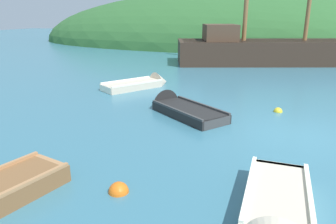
{
  "coord_description": "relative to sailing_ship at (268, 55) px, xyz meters",
  "views": [
    {
      "loc": [
        -0.94,
        -9.26,
        3.35
      ],
      "look_at": [
        -4.19,
        0.75,
        0.1
      ],
      "focal_mm": 33.8,
      "sensor_mm": 36.0,
      "label": 1
    }
  ],
  "objects": [
    {
      "name": "ground_plane",
      "position": [
        1.2,
        -14.68,
        -0.6
      ],
      "size": [
        120.0,
        120.0,
        0.0
      ],
      "primitive_type": "plane",
      "color": "teal"
    },
    {
      "name": "buoy_orange",
      "position": [
        -2.37,
        -19.01,
        -0.6
      ],
      "size": [
        0.41,
        0.41,
        0.41
      ],
      "primitive_type": "sphere",
      "color": "orange",
      "rests_on": "ground"
    },
    {
      "name": "buoy_yellow",
      "position": [
        0.67,
        -12.36,
        -0.6
      ],
      "size": [
        0.31,
        0.31,
        0.31
      ],
      "primitive_type": "sphere",
      "color": "yellow",
      "rests_on": "ground"
    },
    {
      "name": "shore_hill",
      "position": [
        -4.9,
        16.49,
        -0.6
      ],
      "size": [
        49.91,
        25.02,
        12.29
      ],
      "primitive_type": "ellipsoid",
      "color": "#2D602D",
      "rests_on": "ground"
    },
    {
      "name": "rowboat_far",
      "position": [
        -2.78,
        -13.46,
        -0.5
      ],
      "size": [
        3.52,
        3.08,
        1.15
      ],
      "rotation": [
        0.0,
        0.0,
        2.49
      ],
      "color": "black",
      "rests_on": "ground"
    },
    {
      "name": "sailing_ship",
      "position": [
        0.0,
        0.0,
        0.0
      ],
      "size": [
        15.63,
        7.92,
        12.4
      ],
      "rotation": [
        0.0,
        0.0,
        0.32
      ],
      "color": "#38281E",
      "rests_on": "ground"
    },
    {
      "name": "rowboat_center",
      "position": [
        0.58,
        -19.13,
        -0.46
      ],
      "size": [
        1.16,
        3.02,
        1.04
      ],
      "rotation": [
        0.0,
        0.0,
        4.69
      ],
      "color": "beige",
      "rests_on": "ground"
    },
    {
      "name": "rowboat_near_dock",
      "position": [
        -5.55,
        -10.08,
        -0.5
      ],
      "size": [
        2.83,
        3.47,
        1.07
      ],
      "rotation": [
        0.0,
        0.0,
        0.98
      ],
      "color": "beige",
      "rests_on": "ground"
    }
  ]
}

